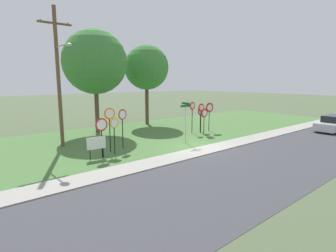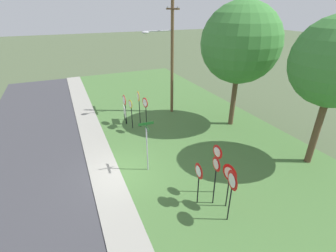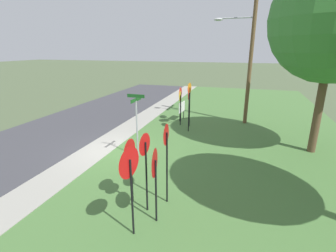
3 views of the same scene
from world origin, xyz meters
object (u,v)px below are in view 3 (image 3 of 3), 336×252
stop_sign_near_right (190,95)px  utility_pole (249,46)px  stop_sign_far_left (189,100)px  yield_sign_near_left (154,169)px  stop_sign_far_center (180,101)px  yield_sign_center (130,156)px  street_name_post (137,120)px  oak_tree_left (335,20)px  yield_sign_far_left (166,145)px  yield_sign_near_right (145,155)px  stop_sign_near_left (180,97)px  notice_board (182,108)px  yield_sign_far_right (129,171)px

stop_sign_near_right → utility_pole: 4.71m
stop_sign_far_left → yield_sign_near_left: stop_sign_far_left is taller
stop_sign_far_center → yield_sign_center: size_ratio=1.03×
street_name_post → stop_sign_far_left: bearing=164.0°
yield_sign_near_left → oak_tree_left: (-7.01, 5.53, 4.26)m
street_name_post → oak_tree_left: 9.37m
stop_sign_near_right → utility_pole: utility_pole is taller
utility_pole → yield_sign_far_left: bearing=-12.3°
yield_sign_near_right → yield_sign_far_left: 0.76m
stop_sign_far_center → yield_sign_near_right: yield_sign_near_right is taller
stop_sign_far_left → street_name_post: bearing=-29.2°
yield_sign_far_left → stop_sign_near_left: bearing=-171.5°
yield_sign_near_left → notice_board: (-10.61, -1.85, -0.84)m
stop_sign_near_left → street_name_post: 6.27m
stop_sign_far_left → utility_pole: utility_pole is taller
stop_sign_near_right → utility_pole: (-1.79, 3.27, 2.88)m
yield_sign_near_left → notice_board: bearing=-178.7°
yield_sign_far_right → utility_pole: 12.43m
stop_sign_far_left → yield_sign_far_left: yield_sign_far_left is taller
yield_sign_far_right → utility_pole: (-11.77, 2.63, 3.01)m
stop_sign_near_right → yield_sign_far_right: size_ratio=1.10×
notice_board → oak_tree_left: bearing=70.2°
stop_sign_far_left → notice_board: (-2.31, -0.96, -1.05)m
stop_sign_far_center → yield_sign_far_left: (8.33, 1.67, 0.39)m
stop_sign_far_left → yield_sign_far_right: bearing=-8.1°
yield_sign_near_right → street_name_post: 4.07m
stop_sign_far_left → yield_sign_center: size_ratio=1.21×
utility_pole → stop_sign_far_left: bearing=-48.2°
stop_sign_far_left → oak_tree_left: (1.29, 6.42, 4.05)m
yield_sign_near_right → street_name_post: size_ratio=0.87×
stop_sign_far_left → yield_sign_far_right: 9.00m
stop_sign_near_left → stop_sign_far_center: 0.96m
stop_sign_near_right → yield_sign_near_right: (8.91, 0.62, -0.15)m
stop_sign_far_left → yield_sign_far_left: (7.31, 0.91, 0.08)m
yield_sign_near_left → yield_sign_near_right: (-0.40, -0.43, 0.19)m
street_name_post → utility_pole: 8.97m
stop_sign_near_right → yield_sign_far_left: stop_sign_near_right is taller
yield_sign_near_left → stop_sign_near_right: bearing=177.9°
street_name_post → stop_sign_near_right: bearing=168.9°
notice_board → oak_tree_left: oak_tree_left is taller
stop_sign_near_right → utility_pole: bearing=123.6°
oak_tree_left → stop_sign_near_right: bearing=-109.2°
stop_sign_far_left → oak_tree_left: 7.70m
yield_sign_far_right → notice_board: bearing=-162.0°
yield_sign_far_right → notice_board: (-11.29, -1.43, -1.06)m
yield_sign_near_left → stop_sign_far_center: bearing=-178.5°
yield_sign_center → oak_tree_left: 10.10m
stop_sign_near_left → notice_board: size_ratio=1.85×
stop_sign_near_right → yield_sign_far_left: size_ratio=1.04×
stop_sign_far_left → utility_pole: 5.15m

